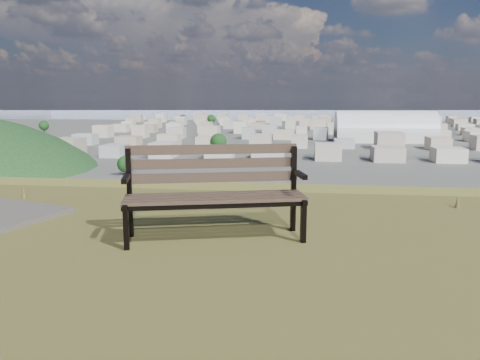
# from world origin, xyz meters

# --- Properties ---
(park_bench) EXTENTS (1.98, 1.07, 0.99)m
(park_bench) POSITION_xyz_m (-0.67, 1.42, 25.56)
(park_bench) COLOR #49362A
(park_bench) RESTS_ON hilltop_mesa
(grass_tufts) EXTENTS (12.00, 6.88, 0.28)m
(grass_tufts) POSITION_xyz_m (-0.78, -0.50, 25.12)
(grass_tufts) COLOR brown
(grass_tufts) RESTS_ON hilltop_mesa
(arena) EXTENTS (59.28, 26.53, 24.72)m
(arena) POSITION_xyz_m (49.87, 290.80, 5.83)
(arena) COLOR silver
(arena) RESTS_ON ground
(city_blocks) EXTENTS (395.00, 361.00, 7.00)m
(city_blocks) POSITION_xyz_m (0.00, 394.44, 3.50)
(city_blocks) COLOR beige
(city_blocks) RESTS_ON ground
(city_trees) EXTENTS (406.52, 387.20, 9.98)m
(city_trees) POSITION_xyz_m (-26.39, 319.00, 4.83)
(city_trees) COLOR #322519
(city_trees) RESTS_ON ground
(bay_water) EXTENTS (2400.00, 700.00, 0.12)m
(bay_water) POSITION_xyz_m (0.00, 900.00, 0.00)
(bay_water) COLOR #889AAD
(bay_water) RESTS_ON ground
(far_hills) EXTENTS (2050.00, 340.00, 60.00)m
(far_hills) POSITION_xyz_m (-60.92, 1402.93, 25.47)
(far_hills) COLOR #8F97B2
(far_hills) RESTS_ON ground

